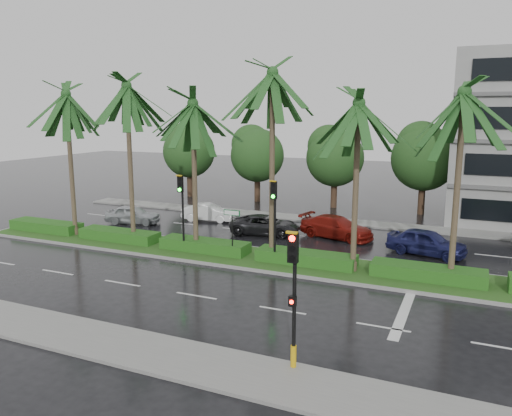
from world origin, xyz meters
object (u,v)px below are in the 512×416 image
at_px(car_darkgrey, 265,225).
at_px(signal_median_left, 182,202).
at_px(car_silver, 133,215).
at_px(car_white, 208,212).
at_px(street_sign, 232,221).
at_px(car_red, 337,227).
at_px(signal_near, 293,294).
at_px(car_blue, 427,242).

bearing_deg(car_darkgrey, signal_median_left, 150.27).
relative_size(car_silver, car_white, 1.01).
bearing_deg(street_sign, car_darkgrey, 95.60).
relative_size(signal_median_left, car_darkgrey, 0.96).
bearing_deg(signal_median_left, car_red, 45.90).
xyz_separation_m(car_white, car_darkgrey, (5.41, -2.12, 0.00)).
relative_size(signal_median_left, car_silver, 1.12).
distance_m(signal_near, car_silver, 23.11).
distance_m(car_darkgrey, car_red, 4.60).
height_order(car_white, car_red, car_red).
xyz_separation_m(car_red, car_blue, (5.59, -1.72, 0.04)).
distance_m(signal_near, street_sign, 12.11).
bearing_deg(car_darkgrey, car_blue, -102.63).
height_order(car_white, car_darkgrey, car_darkgrey).
distance_m(car_silver, car_red, 14.53).
bearing_deg(car_darkgrey, car_red, -86.23).
xyz_separation_m(signal_median_left, car_blue, (12.50, 5.41, -2.26)).
bearing_deg(car_darkgrey, car_silver, 86.65).
distance_m(signal_median_left, car_white, 9.13).
relative_size(street_sign, car_red, 0.54).
distance_m(signal_near, car_white, 22.26).
xyz_separation_m(street_sign, car_darkgrey, (-0.59, 5.98, -1.49)).
bearing_deg(car_blue, signal_near, -176.85).
distance_m(signal_median_left, car_silver, 9.48).
bearing_deg(signal_near, car_red, 100.40).
bearing_deg(signal_near, car_white, 125.87).
distance_m(car_silver, car_blue, 20.00).
xyz_separation_m(car_darkgrey, car_blue, (10.09, -0.75, 0.10)).
relative_size(car_darkgrey, car_red, 0.95).
height_order(car_white, car_blue, car_blue).
xyz_separation_m(car_silver, car_blue, (20.00, 0.12, 0.07)).
bearing_deg(signal_median_left, signal_near, -44.09).
bearing_deg(signal_near, signal_median_left, 135.91).
bearing_deg(car_white, car_red, -106.48).
xyz_separation_m(street_sign, car_blue, (9.50, 5.23, -1.39)).
height_order(car_darkgrey, car_blue, car_blue).
bearing_deg(signal_median_left, car_white, 109.90).
relative_size(car_white, car_darkgrey, 0.84).
distance_m(car_white, car_darkgrey, 5.81).
relative_size(signal_near, car_blue, 1.01).
bearing_deg(car_red, car_darkgrey, 115.96).
distance_m(car_silver, car_white, 5.40).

